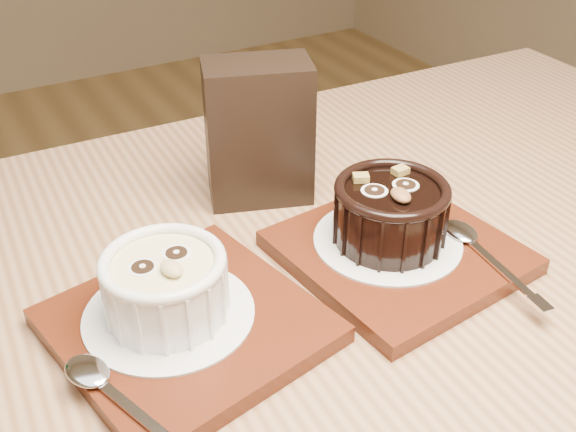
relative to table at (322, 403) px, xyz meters
name	(u,v)px	position (x,y,z in m)	size (l,w,h in m)	color
table	(322,403)	(0.00, 0.00, 0.00)	(1.23, 0.84, 0.75)	brown
tray_left	(187,326)	(-0.10, 0.04, 0.10)	(0.18, 0.18, 0.01)	#551F0E
doily_left	(169,314)	(-0.11, 0.05, 0.11)	(0.13, 0.13, 0.00)	white
ramekin_white	(165,283)	(-0.11, 0.05, 0.14)	(0.09, 0.09, 0.06)	white
spoon_left	(119,397)	(-0.17, -0.01, 0.11)	(0.03, 0.13, 0.01)	white
tray_right	(398,252)	(0.10, 0.04, 0.10)	(0.18, 0.18, 0.01)	#551F0E
doily_right	(387,240)	(0.10, 0.05, 0.11)	(0.13, 0.13, 0.00)	white
ramekin_dark	(390,210)	(0.10, 0.05, 0.14)	(0.10, 0.10, 0.06)	black
spoon_right	(485,252)	(0.15, -0.01, 0.11)	(0.03, 0.13, 0.01)	white
condiment_stand	(259,132)	(0.05, 0.20, 0.16)	(0.10, 0.06, 0.14)	black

